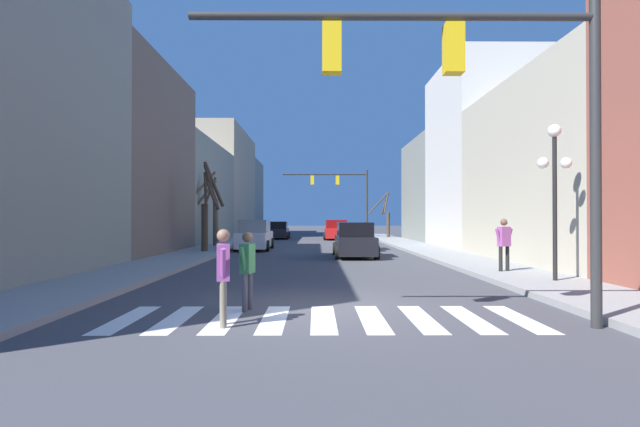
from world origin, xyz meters
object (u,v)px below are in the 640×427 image
Objects in this scene: car_driving_toward_lane at (255,236)px; pedestrian_crossing_street at (247,264)px; pedestrian_waiting_at_curb at (223,269)px; street_tree_left_mid at (207,210)px; car_at_intersection at (277,231)px; car_parked_right_mid at (355,241)px; car_parked_left_mid at (336,230)px; street_tree_right_mid at (386,216)px; street_tree_right_near at (212,211)px; pedestrian_on_left_sidewalk at (504,240)px; traffic_signal_far at (342,188)px; traffic_signal_near at (472,83)px; car_parked_left_near at (355,237)px; street_lamp_right_corner at (555,170)px.

car_driving_toward_lane reaches higher than pedestrian_crossing_street.
street_tree_left_mid reaches higher than pedestrian_waiting_at_curb.
car_parked_right_mid reaches higher than car_at_intersection.
pedestrian_crossing_street is 16.61m from street_tree_left_mid.
car_parked_left_mid is 1.02× the size of street_tree_right_mid.
pedestrian_on_left_sidewalk is at bearing -50.68° from street_tree_right_near.
car_at_intersection is at bearing -170.82° from traffic_signal_far.
car_driving_toward_lane is at bearing 159.46° from car_parked_left_mid.
traffic_signal_near is at bearing 81.08° from pedestrian_crossing_street.
pedestrian_crossing_street is (-3.79, -36.21, -3.75)m from traffic_signal_far.
street_tree_left_mid is at bearing 148.23° from car_driving_toward_lane.
car_parked_left_near reaches higher than pedestrian_crossing_street.
car_parked_left_mid is (5.28, -1.61, 0.06)m from car_at_intersection.
traffic_signal_near reaches higher than street_tree_right_near.
pedestrian_waiting_at_curb is (-7.67, -7.51, -0.17)m from pedestrian_on_left_sidewalk.
street_lamp_right_corner reaches higher than pedestrian_on_left_sidewalk.
car_parked_right_mid is 7.71m from car_driving_toward_lane.
street_tree_left_mid is (-2.06, -3.33, 1.48)m from car_driving_toward_lane.
car_parked_right_mid is at bearing -101.86° from street_tree_right_mid.
pedestrian_on_left_sidewalk is at bearing -40.28° from street_tree_left_mid.
traffic_signal_near reaches higher than street_lamp_right_corner.
car_at_intersection is 0.92× the size of car_driving_toward_lane.
street_tree_right_near is at bearing 47.98° from car_parked_right_mid.
street_lamp_right_corner is at bearing 111.54° from pedestrian_waiting_at_curb.
pedestrian_on_left_sidewalk is 0.36× the size of street_tree_right_near.
car_parked_left_mid is 14.07m from car_parked_left_near.
car_driving_toward_lane is at bearing 106.59° from traffic_signal_near.
pedestrian_on_left_sidewalk reaches higher than car_parked_right_mid.
street_lamp_right_corner reaches higher than pedestrian_waiting_at_curb.
street_tree_right_mid is at bearing -178.91° from pedestrian_crossing_street.
street_lamp_right_corner is at bearing -162.33° from car_at_intersection.
street_tree_right_near reaches higher than pedestrian_on_left_sidewalk.
traffic_signal_near is 4.11× the size of pedestrian_on_left_sidewalk.
pedestrian_on_left_sidewalk reaches higher than car_parked_left_near.
street_tree_left_mid is (-8.07, -20.22, -2.38)m from traffic_signal_far.
car_parked_left_mid is 35.27m from pedestrian_waiting_at_curb.
car_parked_left_near is (5.82, -15.67, 0.02)m from car_at_intersection.
car_at_intersection is at bearing 84.24° from pedestrian_on_left_sidewalk.
pedestrian_crossing_street is at bearing -76.45° from street_tree_right_near.
pedestrian_crossing_street is 1.49m from pedestrian_waiting_at_curb.
car_at_intersection is at bearing 73.01° from car_parked_left_mid.
pedestrian_crossing_street is 0.33× the size of street_tree_right_near.
street_lamp_right_corner is 2.54× the size of pedestrian_on_left_sidewalk.
traffic_signal_near is at bearing -178.57° from car_parked_left_mid.
street_tree_left_mid is (-8.31, 17.64, -1.84)m from traffic_signal_near.
pedestrian_crossing_street is (-3.14, -33.64, 0.13)m from car_parked_left_mid.
traffic_signal_near is 1.57× the size of car_at_intersection.
car_at_intersection is 2.81× the size of pedestrian_crossing_street.
street_tree_right_mid reaches higher than car_parked_left_near.
street_tree_right_mid is (4.61, 21.96, 1.29)m from car_parked_right_mid.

